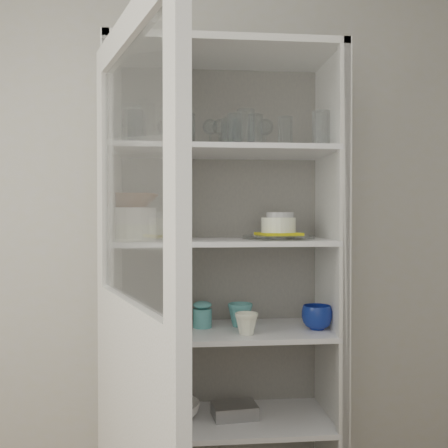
% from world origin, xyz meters
% --- Properties ---
extents(wall_back, '(3.60, 0.02, 2.60)m').
position_xyz_m(wall_back, '(0.00, 1.50, 1.30)').
color(wall_back, beige).
rests_on(wall_back, ground).
extents(pantry_cabinet, '(1.00, 0.45, 2.10)m').
position_xyz_m(pantry_cabinet, '(0.20, 1.34, 0.94)').
color(pantry_cabinet, beige).
rests_on(pantry_cabinet, floor).
extents(cupboard_door, '(0.34, 0.86, 2.00)m').
position_xyz_m(cupboard_door, '(-0.15, 0.63, 0.87)').
color(cupboard_door, beige).
rests_on(cupboard_door, floor).
extents(tumbler_0, '(0.08, 0.08, 0.16)m').
position_xyz_m(tumbler_0, '(-0.20, 1.13, 1.74)').
color(tumbler_0, silver).
rests_on(tumbler_0, shelf_glass).
extents(tumbler_1, '(0.08, 0.08, 0.13)m').
position_xyz_m(tumbler_1, '(-0.18, 1.12, 1.73)').
color(tumbler_1, silver).
rests_on(tumbler_1, shelf_glass).
extents(tumbler_2, '(0.10, 0.10, 0.15)m').
position_xyz_m(tumbler_2, '(-0.01, 1.13, 1.74)').
color(tumbler_2, silver).
rests_on(tumbler_2, shelf_glass).
extents(tumbler_3, '(0.08, 0.08, 0.13)m').
position_xyz_m(tumbler_3, '(0.32, 1.13, 1.72)').
color(tumbler_3, silver).
rests_on(tumbler_3, shelf_glass).
extents(tumbler_4, '(0.08, 0.08, 0.13)m').
position_xyz_m(tumbler_4, '(0.23, 1.16, 1.73)').
color(tumbler_4, silver).
rests_on(tumbler_4, shelf_glass).
extents(tumbler_5, '(0.07, 0.07, 0.13)m').
position_xyz_m(tumbler_5, '(0.45, 1.16, 1.72)').
color(tumbler_5, silver).
rests_on(tumbler_5, shelf_glass).
extents(tumbler_6, '(0.10, 0.10, 0.16)m').
position_xyz_m(tumbler_6, '(0.61, 1.17, 1.74)').
color(tumbler_6, silver).
rests_on(tumbler_6, shelf_glass).
extents(tumbler_7, '(0.09, 0.09, 0.15)m').
position_xyz_m(tumbler_7, '(-0.18, 1.24, 1.74)').
color(tumbler_7, silver).
rests_on(tumbler_7, shelf_glass).
extents(tumbler_8, '(0.08, 0.08, 0.14)m').
position_xyz_m(tumbler_8, '(-0.19, 1.29, 1.73)').
color(tumbler_8, silver).
rests_on(tumbler_8, shelf_glass).
extents(tumbler_9, '(0.09, 0.09, 0.15)m').
position_xyz_m(tumbler_9, '(0.03, 1.24, 1.74)').
color(tumbler_9, silver).
rests_on(tumbler_9, shelf_glass).
extents(tumbler_10, '(0.08, 0.08, 0.15)m').
position_xyz_m(tumbler_10, '(0.24, 1.30, 1.74)').
color(tumbler_10, silver).
rests_on(tumbler_10, shelf_glass).
extents(tumbler_11, '(0.08, 0.08, 0.14)m').
position_xyz_m(tumbler_11, '(0.22, 1.28, 1.73)').
color(tumbler_11, silver).
rests_on(tumbler_11, shelf_glass).
extents(goblet_0, '(0.07, 0.07, 0.15)m').
position_xyz_m(goblet_0, '(-0.07, 1.36, 1.74)').
color(goblet_0, silver).
rests_on(goblet_0, shelf_glass).
extents(goblet_1, '(0.07, 0.07, 0.16)m').
position_xyz_m(goblet_1, '(0.14, 1.35, 1.74)').
color(goblet_1, silver).
rests_on(goblet_1, shelf_glass).
extents(goblet_2, '(0.07, 0.07, 0.16)m').
position_xyz_m(goblet_2, '(0.19, 1.35, 1.74)').
color(goblet_2, silver).
rests_on(goblet_2, shelf_glass).
extents(goblet_3, '(0.08, 0.08, 0.18)m').
position_xyz_m(goblet_3, '(0.41, 1.39, 1.75)').
color(goblet_3, silver).
rests_on(goblet_3, shelf_glass).
extents(plate_stack_front, '(0.23, 0.23, 0.07)m').
position_xyz_m(plate_stack_front, '(-0.21, 1.21, 1.30)').
color(plate_stack_front, white).
rests_on(plate_stack_front, shelf_plates).
extents(plate_stack_back, '(0.21, 0.21, 0.11)m').
position_xyz_m(plate_stack_back, '(-0.21, 1.37, 1.32)').
color(plate_stack_back, white).
rests_on(plate_stack_back, shelf_plates).
extents(cream_bowl, '(0.27, 0.27, 0.07)m').
position_xyz_m(cream_bowl, '(-0.21, 1.21, 1.37)').
color(cream_bowl, white).
rests_on(cream_bowl, plate_stack_front).
extents(terracotta_bowl, '(0.26, 0.26, 0.06)m').
position_xyz_m(terracotta_bowl, '(-0.21, 1.21, 1.43)').
color(terracotta_bowl, brown).
rests_on(terracotta_bowl, cream_bowl).
extents(glass_platter, '(0.40, 0.40, 0.02)m').
position_xyz_m(glass_platter, '(0.44, 1.24, 1.27)').
color(glass_platter, silver).
rests_on(glass_platter, shelf_plates).
extents(yellow_trivet, '(0.20, 0.20, 0.01)m').
position_xyz_m(yellow_trivet, '(0.44, 1.24, 1.29)').
color(yellow_trivet, yellow).
rests_on(yellow_trivet, glass_platter).
extents(white_ramekin, '(0.18, 0.18, 0.07)m').
position_xyz_m(white_ramekin, '(0.44, 1.24, 1.32)').
color(white_ramekin, white).
rests_on(white_ramekin, yellow_trivet).
extents(grey_bowl_stack, '(0.12, 0.12, 0.12)m').
position_xyz_m(grey_bowl_stack, '(0.46, 1.29, 1.32)').
color(grey_bowl_stack, silver).
rests_on(grey_bowl_stack, shelf_plates).
extents(mug_blue, '(0.15, 0.15, 0.11)m').
position_xyz_m(mug_blue, '(0.61, 1.22, 0.91)').
color(mug_blue, navy).
rests_on(mug_blue, shelf_mugs).
extents(mug_teal, '(0.12, 0.12, 0.10)m').
position_xyz_m(mug_teal, '(0.28, 1.31, 0.91)').
color(mug_teal, teal).
rests_on(mug_teal, shelf_mugs).
extents(mug_white, '(0.11, 0.11, 0.09)m').
position_xyz_m(mug_white, '(0.28, 1.15, 0.91)').
color(mug_white, white).
rests_on(mug_white, shelf_mugs).
extents(teal_jar, '(0.09, 0.09, 0.10)m').
position_xyz_m(teal_jar, '(0.10, 1.30, 0.91)').
color(teal_jar, teal).
rests_on(teal_jar, shelf_mugs).
extents(measuring_cups, '(0.09, 0.09, 0.04)m').
position_xyz_m(measuring_cups, '(-0.07, 1.18, 0.88)').
color(measuring_cups, '#A3A2B1').
rests_on(measuring_cups, shelf_mugs).
extents(white_canister, '(0.15, 0.15, 0.14)m').
position_xyz_m(white_canister, '(-0.01, 1.30, 0.93)').
color(white_canister, white).
rests_on(white_canister, shelf_mugs).
extents(cream_dish, '(0.30, 0.30, 0.07)m').
position_xyz_m(cream_dish, '(-0.03, 1.28, 0.50)').
color(cream_dish, white).
rests_on(cream_dish, shelf_bot).
extents(tin_box, '(0.21, 0.16, 0.06)m').
position_xyz_m(tin_box, '(0.25, 1.27, 0.49)').
color(tin_box, gray).
rests_on(tin_box, shelf_bot).
extents(tumbler_12, '(0.07, 0.07, 0.15)m').
position_xyz_m(tumbler_12, '(-0.03, 1.23, 1.73)').
color(tumbler_12, silver).
rests_on(tumbler_12, shelf_glass).
extents(tumbler_13, '(0.08, 0.08, 0.15)m').
position_xyz_m(tumbler_13, '(0.28, 1.16, 1.74)').
color(tumbler_13, silver).
rests_on(tumbler_13, shelf_glass).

